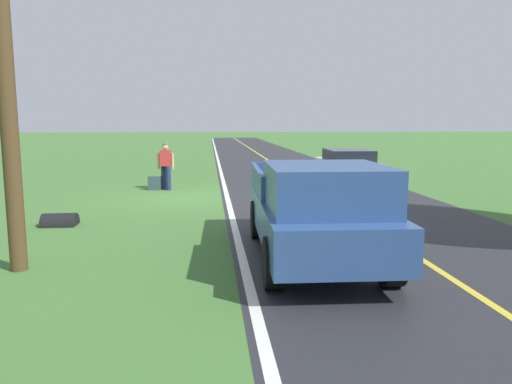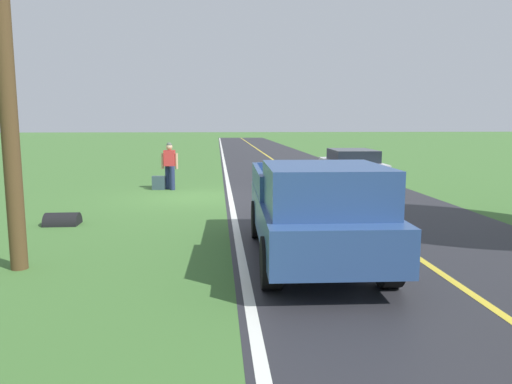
% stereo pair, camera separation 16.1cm
% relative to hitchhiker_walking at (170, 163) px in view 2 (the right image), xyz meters
% --- Properties ---
extents(ground_plane, '(200.00, 200.00, 0.00)m').
position_rel_hitchhiker_walking_xyz_m(ground_plane, '(-0.97, 1.98, -0.98)').
color(ground_plane, '#427033').
extents(road_surface, '(6.89, 120.00, 0.00)m').
position_rel_hitchhiker_walking_xyz_m(road_surface, '(-5.44, 1.98, -0.98)').
color(road_surface, '#28282D').
rests_on(road_surface, ground).
extents(lane_edge_line, '(0.16, 117.60, 0.00)m').
position_rel_hitchhiker_walking_xyz_m(lane_edge_line, '(-2.17, 1.98, -0.98)').
color(lane_edge_line, silver).
rests_on(lane_edge_line, ground).
extents(lane_centre_line, '(0.14, 117.60, 0.00)m').
position_rel_hitchhiker_walking_xyz_m(lane_centre_line, '(-5.44, 1.98, -0.98)').
color(lane_centre_line, gold).
rests_on(lane_centre_line, ground).
extents(hitchhiker_walking, '(0.62, 0.53, 1.75)m').
position_rel_hitchhiker_walking_xyz_m(hitchhiker_walking, '(0.00, 0.00, 0.00)').
color(hitchhiker_walking, navy).
rests_on(hitchhiker_walking, ground).
extents(suitcase_carried, '(0.47, 0.23, 0.51)m').
position_rel_hitchhiker_walking_xyz_m(suitcase_carried, '(0.42, 0.05, -0.73)').
color(suitcase_carried, '#384C56').
rests_on(suitcase_carried, ground).
extents(pickup_truck_passing, '(2.22, 5.46, 1.82)m').
position_rel_hitchhiker_walking_xyz_m(pickup_truck_passing, '(-3.47, 9.69, -0.01)').
color(pickup_truck_passing, '#2D4C84').
rests_on(pickup_truck_passing, ground).
extents(sedan_near_oncoming, '(2.07, 4.47, 1.41)m').
position_rel_hitchhiker_walking_xyz_m(sedan_near_oncoming, '(-7.09, -0.84, -0.23)').
color(sedan_near_oncoming, silver).
rests_on(sedan_near_oncoming, ground).
extents(utility_pole_roadside, '(0.28, 0.28, 7.67)m').
position_rel_hitchhiker_walking_xyz_m(utility_pole_roadside, '(1.66, 9.76, 2.86)').
color(utility_pole_roadside, brown).
rests_on(utility_pole_roadside, ground).
extents(drainage_culvert, '(0.80, 0.60, 0.60)m').
position_rel_hitchhiker_walking_xyz_m(drainage_culvert, '(2.05, 6.12, -0.98)').
color(drainage_culvert, black).
rests_on(drainage_culvert, ground).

